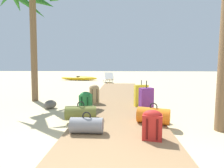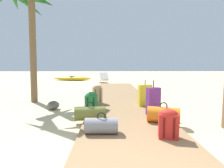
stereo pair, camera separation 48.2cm
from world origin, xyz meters
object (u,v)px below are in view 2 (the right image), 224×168
Objects in this scene: suitcase_purple at (153,101)px; duffel_bag_olive at (90,113)px; backpack_tan at (97,94)px; suitcase_yellow at (145,95)px; backpack_green at (91,101)px; backpack_red at (168,123)px; lounge_chair at (103,78)px; palm_tree_near_left at (31,4)px; kayak at (72,78)px; duffel_bag_orange at (163,115)px; duffel_bag_grey at (101,126)px.

suitcase_purple is 1.18× the size of duffel_bag_olive.
backpack_tan is 0.77× the size of suitcase_yellow.
backpack_green reaches higher than backpack_red.
lounge_chair reaches higher than backpack_red.
kayak is at bearing 92.52° from palm_tree_near_left.
suitcase_yellow is (1.52, 1.43, 0.16)m from duffel_bag_olive.
duffel_bag_orange is 5.66m from palm_tree_near_left.
backpack_red is 0.69× the size of duffel_bag_olive.
kayak is at bearing 103.80° from backpack_green.
suitcase_purple is at bearing 96.01° from duffel_bag_orange.
backpack_green reaches higher than duffel_bag_grey.
lounge_chair is (0.07, 8.34, -0.02)m from backpack_green.
kayak is (-2.89, 12.11, -0.05)m from duffel_bag_grey.
backpack_tan is at bearing 127.81° from duffel_bag_orange.
lounge_chair is at bearing 99.82° from suitcase_purple.
backpack_red is 13.00m from kayak.
duffel_bag_grey is at bearing -53.21° from palm_tree_near_left.
duffel_bag_grey is at bearing 168.43° from backpack_red.
backpack_tan reaches higher than duffel_bag_orange.
suitcase_purple reaches higher than backpack_red.
suitcase_purple reaches higher than duffel_bag_orange.
lounge_chair reaches higher than duffel_bag_grey.
duffel_bag_grey is 10.06m from lounge_chair.
suitcase_yellow is at bearing -16.50° from palm_tree_near_left.
duffel_bag_orange is 0.23× the size of kayak.
duffel_bag_grey is at bearing -88.46° from lounge_chair.
backpack_red is at bearing -92.11° from suitcase_yellow.
duffel_bag_grey is 1.46m from duffel_bag_orange.
duffel_bag_grey is (-1.15, 0.24, -0.12)m from backpack_red.
backpack_red is 2.48m from suitcase_yellow.
backpack_green is 4.08m from palm_tree_near_left.
palm_tree_near_left reaches higher than duffel_bag_orange.
duffel_bag_orange is (0.17, 0.84, -0.09)m from backpack_red.
backpack_green is at bearing -161.48° from suitcase_yellow.
suitcase_purple is at bearing -42.50° from backpack_tan.
lounge_chair is (-1.51, 7.81, -0.08)m from suitcase_yellow.
backpack_green is 10.71m from kayak.
duffel_bag_orange is at bearing 78.60° from backpack_red.
duffel_bag_grey is 0.76× the size of suitcase_yellow.
kayak is at bearing 105.66° from backpack_tan.
duffel_bag_orange reaches higher than kayak.
backpack_green is 0.85× the size of duffel_bag_grey.
backpack_green is at bearing -37.11° from palm_tree_near_left.
suitcase_yellow is at bearing 92.77° from duffel_bag_orange.
duffel_bag_olive is (-0.05, -1.79, -0.16)m from backpack_tan.
backpack_green is 0.64× the size of suitcase_yellow.
suitcase_purple is at bearing 44.87° from duffel_bag_grey.
backpack_green is at bearing 101.20° from duffel_bag_grey.
backpack_red is at bearing -82.14° from lounge_chair.
palm_tree_near_left is (-2.28, 0.75, 2.99)m from backpack_tan.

